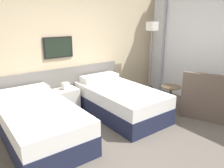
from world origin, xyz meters
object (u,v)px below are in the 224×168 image
bed_near_door (40,123)px  armchair (205,101)px  nightstand (67,100)px  side_table (170,94)px  bed_near_window (119,101)px  floor_lamp (152,36)px

bed_near_door → armchair: bearing=-19.7°
nightstand → side_table: bearing=-36.9°
bed_near_door → nightstand: 1.14m
armchair → side_table: bearing=16.9°
bed_near_door → bed_near_window: 1.70m
nightstand → armchair: bearing=-39.7°
side_table → armchair: size_ratio=0.53×
nightstand → armchair: (2.26, -1.88, 0.03)m
side_table → armchair: (0.47, -0.54, -0.10)m
bed_near_window → side_table: size_ratio=3.40×
bed_near_window → side_table: (0.93, -0.58, 0.11)m
bed_near_door → bed_near_window: (1.70, 0.00, 0.00)m
bed_near_door → bed_near_window: same height
nightstand → floor_lamp: bearing=-8.1°
bed_near_door → floor_lamp: 3.34m
floor_lamp → side_table: floor_lamp is taller
nightstand → side_table: nightstand is taller
nightstand → bed_near_door: bearing=-138.2°
bed_near_window → side_table: bed_near_window is taller
side_table → bed_near_window: bearing=148.3°
side_table → armchair: 0.73m
side_table → bed_near_door: bearing=167.7°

